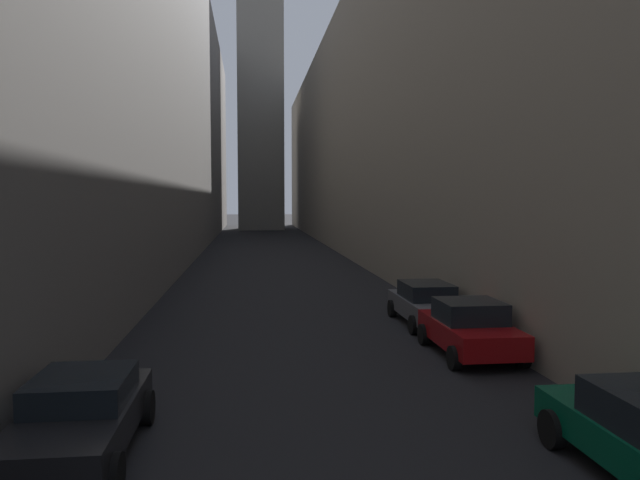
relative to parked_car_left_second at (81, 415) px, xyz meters
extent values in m
plane|color=black|center=(4.40, 35.80, -0.71)|extent=(264.00, 264.00, 0.00)
cube|color=slate|center=(-8.71, 37.80, 11.74)|extent=(15.22, 108.00, 24.90)
cube|color=gray|center=(16.66, 37.80, 9.22)|extent=(13.52, 108.00, 19.85)
cube|color=gray|center=(4.40, 77.01, 25.77)|extent=(6.46, 6.46, 52.97)
cube|color=black|center=(0.00, -0.04, -0.10)|extent=(1.67, 4.15, 0.58)
cube|color=black|center=(0.00, 0.12, 0.42)|extent=(1.53, 1.80, 0.46)
cylinder|color=black|center=(-0.83, 1.37, -0.39)|extent=(0.22, 0.65, 0.65)
cylinder|color=black|center=(0.83, 1.37, -0.39)|extent=(0.22, 0.65, 0.65)
cylinder|color=black|center=(0.83, -1.45, -0.39)|extent=(0.22, 0.65, 0.65)
cylinder|color=black|center=(7.97, -0.57, -0.38)|extent=(0.22, 0.67, 0.67)
cube|color=maroon|center=(8.80, 5.54, -0.09)|extent=(1.81, 3.92, 0.63)
cube|color=black|center=(8.80, 5.57, 0.52)|extent=(1.66, 1.72, 0.58)
cylinder|color=black|center=(7.90, 6.88, -0.40)|extent=(0.22, 0.62, 0.62)
cylinder|color=black|center=(9.70, 6.88, -0.40)|extent=(0.22, 0.62, 0.62)
cylinder|color=black|center=(7.90, 4.21, -0.40)|extent=(0.22, 0.62, 0.62)
cylinder|color=black|center=(9.70, 4.21, -0.40)|extent=(0.22, 0.62, 0.62)
cube|color=#4C4C51|center=(8.80, 9.68, -0.10)|extent=(1.67, 4.30, 0.61)
cube|color=black|center=(8.80, 9.65, 0.47)|extent=(1.53, 2.10, 0.53)
cylinder|color=black|center=(7.97, 11.14, -0.40)|extent=(0.22, 0.62, 0.62)
cylinder|color=black|center=(9.63, 11.14, -0.40)|extent=(0.22, 0.62, 0.62)
cylinder|color=black|center=(7.97, 8.22, -0.40)|extent=(0.22, 0.62, 0.62)
cylinder|color=black|center=(9.63, 8.22, -0.40)|extent=(0.22, 0.62, 0.62)
camera|label=1|loc=(2.82, -10.10, 3.57)|focal=33.58mm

